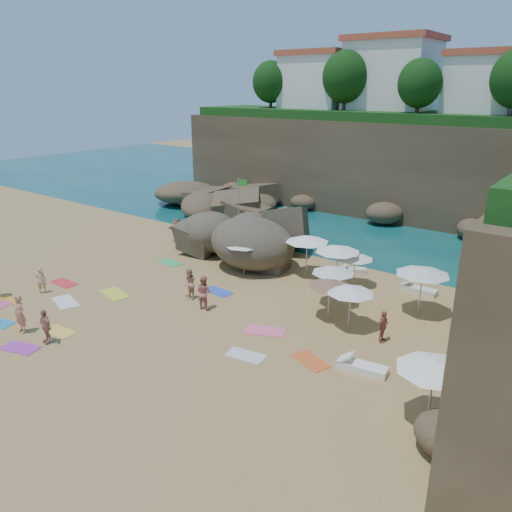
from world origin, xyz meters
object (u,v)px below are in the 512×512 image
Objects in this scene: rock_outcrop at (248,253)px; person_stand_4 at (494,302)px; flag_pole at (240,197)px; person_stand_1 at (204,292)px; parasol_1 at (307,239)px; lounger_0 at (242,261)px; person_stand_2 at (292,228)px; person_stand_5 at (177,230)px; parasol_2 at (355,256)px; person_stand_3 at (383,326)px; person_stand_6 at (41,280)px; parasol_0 at (338,249)px.

rock_outcrop is 15.83m from person_stand_4.
flag_pole reaches higher than person_stand_1.
lounger_0 is at bearing -170.12° from parasol_1.
rock_outcrop is 2.08m from lounger_0.
person_stand_2 is at bearing -159.39° from person_stand_4.
person_stand_2 is (-2.99, 12.85, 0.02)m from person_stand_1.
flag_pole is 2.27× the size of person_stand_2.
flag_pole is at bearing 79.45° from person_stand_5.
parasol_2 reaches higher than lounger_0.
person_stand_2 is 15.85m from person_stand_3.
person_stand_5 is (-1.61, -5.36, -1.74)m from flag_pole.
parasol_2 is 6.65m from person_stand_3.
parasol_1 is 11.07m from person_stand_5.
flag_pole is 2.01× the size of parasol_2.
person_stand_2 reaches higher than person_stand_3.
flag_pole reaches higher than person_stand_6.
lounger_0 is at bearing -70.17° from person_stand_1.
person_stand_5 is (-14.11, -0.14, -0.89)m from parasol_2.
person_stand_3 is at bearing -44.16° from parasol_0.
parasol_0 reaches higher than person_stand_4.
person_stand_2 is (0.67, 4.41, 0.91)m from rock_outcrop.
person_stand_3 is (7.11, -5.14, -1.53)m from parasol_1.
parasol_2 is at bearing 42.85° from person_stand_3.
parasol_1 reaches higher than parasol_2.
lounger_0 is 0.96× the size of person_stand_2.
rock_outcrop is at bearing 173.05° from parasol_2.
parasol_2 is 9.50m from person_stand_2.
person_stand_1 is (2.75, -6.56, 0.75)m from lounger_0.
parasol_1 reaches higher than person_stand_6.
parasol_0 is 1.08m from parasol_2.
person_stand_1 is (-4.75, -7.41, -0.90)m from parasol_2.
person_stand_1 is 0.98× the size of person_stand_2.
person_stand_1 is at bearing -66.56° from rock_outcrop.
parasol_0 is 16.52m from person_stand_6.
person_stand_3 is at bearing -52.60° from parasol_2.
person_stand_4 is (15.79, -0.84, 0.88)m from rock_outcrop.
person_stand_6 reaches higher than lounger_0.
lounger_0 is 0.99× the size of person_stand_4.
parasol_2 is 1.16× the size of person_stand_1.
parasol_1 is at bearing 10.79° from lounger_0.
person_stand_4 is at bearing -14.21° from flag_pole.
person_stand_3 is at bearing -82.34° from person_stand_4.
person_stand_4 reaches higher than lounger_0.
person_stand_3 is 6.38m from person_stand_4.
parasol_2 is 7.44m from person_stand_4.
parasol_1 is (-2.28, 0.44, 0.06)m from parasol_0.
lounger_0 is (0.91, -1.87, 0.14)m from rock_outcrop.
person_stand_1 is at bearing 154.60° from person_stand_6.
person_stand_6 is at bearing -111.22° from person_stand_4.
person_stand_3 is at bearing -32.33° from flag_pole.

